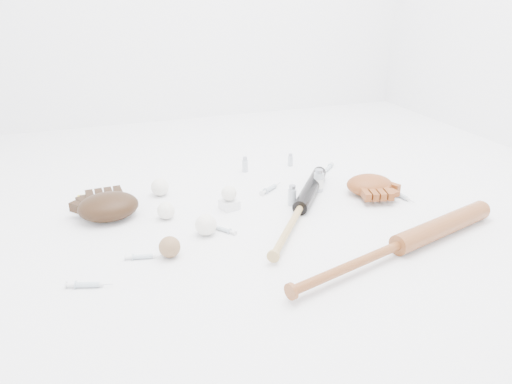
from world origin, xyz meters
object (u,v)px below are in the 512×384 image
object	(u,v)px
bat_dark	(300,208)
glove_dark	(108,206)
bat_wood	(399,245)
pedestal	(229,204)

from	to	relation	value
bat_dark	glove_dark	distance (m)	0.73
bat_dark	glove_dark	xyz separation A→B (m)	(-0.69, 0.22, 0.02)
bat_dark	bat_wood	bearing A→B (deg)	-117.79
bat_wood	pedestal	size ratio (longest dim) A/B	15.05
glove_dark	pedestal	size ratio (longest dim) A/B	4.14
bat_dark	pedestal	world-z (taller)	bat_dark
pedestal	bat_dark	bearing A→B (deg)	-30.94
bat_wood	pedestal	xyz separation A→B (m)	(-0.42, 0.53, -0.02)
bat_wood	bat_dark	bearing A→B (deg)	99.26
bat_wood	glove_dark	bearing A→B (deg)	129.50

